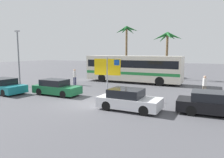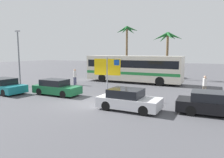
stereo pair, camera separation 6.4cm
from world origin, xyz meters
The scene contains 12 objects.
ground centered at (0.00, 0.00, 0.00)m, with size 120.00×120.00×0.00m, color #4C4C51.
bus_front_coach centered at (-0.67, 11.04, 1.78)m, with size 11.35×2.55×3.17m.
ferry_sign centered at (0.48, 2.34, 2.33)m, with size 2.19×0.33×3.20m.
car_teal centered at (-8.56, -0.21, 0.64)m, with size 4.28×2.23×1.32m.
car_black centered at (8.32, 0.94, 0.64)m, with size 4.61×2.09×1.32m.
car_green centered at (-3.88, 1.28, 0.63)m, with size 4.07×1.68×1.32m.
car_white centered at (3.34, -0.36, 0.63)m, with size 3.92×1.84×1.32m.
pedestrian_near_sign centered at (-5.79, 6.52, 1.06)m, with size 0.32×0.32×1.79m.
pedestrian_by_bus centered at (7.41, 6.60, 0.98)m, with size 0.32×0.32×1.67m.
lamp_post_right_side centered at (-10.61, 3.28, 3.25)m, with size 0.56×0.20×5.87m.
palm_tree_seaside centered at (2.18, 16.53, 5.04)m, with size 3.94×4.01×6.27m.
palm_tree_inland centered at (-4.40, 18.11, 5.99)m, with size 3.36×3.55×7.56m.
Camera 1 is at (8.16, -12.55, 3.63)m, focal length 33.98 mm.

